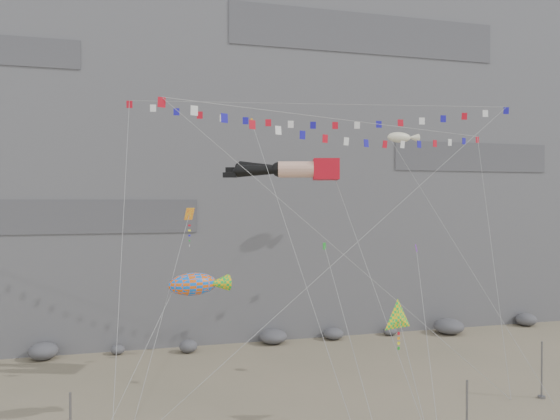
# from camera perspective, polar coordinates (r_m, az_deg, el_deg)

# --- Properties ---
(ground) EXTENTS (120.00, 120.00, 0.00)m
(ground) POSITION_cam_1_polar(r_m,az_deg,el_deg) (37.17, 6.27, -20.12)
(ground) COLOR #85755C
(ground) RESTS_ON ground
(cliff) EXTENTS (80.00, 28.00, 50.00)m
(cliff) POSITION_cam_1_polar(r_m,az_deg,el_deg) (66.55, -3.99, 11.01)
(cliff) COLOR slate
(cliff) RESTS_ON ground
(talus_boulders) EXTENTS (60.00, 3.00, 1.20)m
(talus_boulders) POSITION_cam_1_polar(r_m,az_deg,el_deg) (52.47, -0.71, -13.13)
(talus_boulders) COLOR #58585D
(talus_boulders) RESTS_ON ground
(anchor_pole_right) EXTENTS (0.12, 0.12, 3.86)m
(anchor_pole_right) POSITION_cam_1_polar(r_m,az_deg,el_deg) (42.34, 25.68, -14.81)
(anchor_pole_right) COLOR slate
(anchor_pole_right) RESTS_ON ground
(legs_kite) EXTENTS (9.19, 14.63, 19.45)m
(legs_kite) POSITION_cam_1_polar(r_m,az_deg,el_deg) (39.22, 1.48, 4.23)
(legs_kite) COLOR red
(legs_kite) RESTS_ON ground
(flag_banner_upper) EXTENTS (30.58, 14.77, 28.85)m
(flag_banner_upper) POSITION_cam_1_polar(r_m,az_deg,el_deg) (43.75, 4.61, 10.94)
(flag_banner_upper) COLOR red
(flag_banner_upper) RESTS_ON ground
(flag_banner_lower) EXTENTS (27.55, 11.32, 21.75)m
(flag_banner_lower) POSITION_cam_1_polar(r_m,az_deg,el_deg) (39.34, 8.02, 9.12)
(flag_banner_lower) COLOR red
(flag_banner_lower) RESTS_ON ground
(harlequin_kite) EXTENTS (4.91, 6.99, 14.44)m
(harlequin_kite) POSITION_cam_1_polar(r_m,az_deg,el_deg) (35.21, -9.47, -0.51)
(harlequin_kite) COLOR red
(harlequin_kite) RESTS_ON ground
(fish_windsock) EXTENTS (7.82, 5.44, 11.05)m
(fish_windsock) POSITION_cam_1_polar(r_m,az_deg,el_deg) (32.60, -9.11, -7.68)
(fish_windsock) COLOR #E9570B
(fish_windsock) RESTS_ON ground
(delta_kite) EXTENTS (2.33, 4.25, 8.11)m
(delta_kite) POSITION_cam_1_polar(r_m,az_deg,el_deg) (33.03, 12.33, -11.06)
(delta_kite) COLOR yellow
(delta_kite) RESTS_ON ground
(blimp_windsock) EXTENTS (5.41, 15.57, 24.38)m
(blimp_windsock) POSITION_cam_1_polar(r_m,az_deg,el_deg) (50.35, 12.37, 7.36)
(blimp_windsock) COLOR #F1EBC6
(blimp_windsock) RESTS_ON ground
(small_kite_a) EXTENTS (3.74, 13.60, 23.24)m
(small_kite_a) POSITION_cam_1_polar(r_m,az_deg,el_deg) (39.91, -2.81, 8.66)
(small_kite_a) COLOR orange
(small_kite_a) RESTS_ON ground
(small_kite_b) EXTENTS (5.07, 11.15, 14.98)m
(small_kite_b) POSITION_cam_1_polar(r_m,az_deg,el_deg) (41.56, 14.07, -4.08)
(small_kite_b) COLOR purple
(small_kite_b) RESTS_ON ground
(small_kite_c) EXTENTS (1.04, 9.66, 13.67)m
(small_kite_c) POSITION_cam_1_polar(r_m,az_deg,el_deg) (37.26, 4.76, -4.13)
(small_kite_c) COLOR #179721
(small_kite_c) RESTS_ON ground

